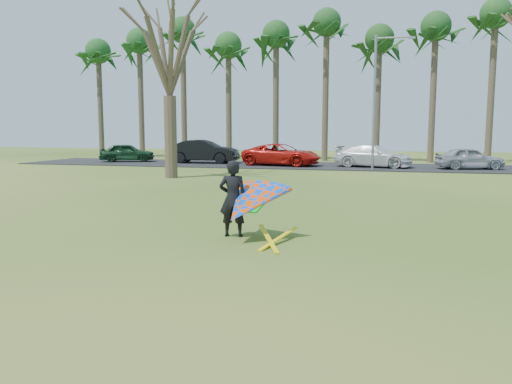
% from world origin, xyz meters
% --- Properties ---
extents(ground, '(100.00, 100.00, 0.00)m').
position_xyz_m(ground, '(0.00, 0.00, 0.00)').
color(ground, '#1D5011').
rests_on(ground, ground).
extents(parking_strip, '(46.00, 7.00, 0.06)m').
position_xyz_m(parking_strip, '(0.00, 25.00, 0.03)').
color(parking_strip, black).
rests_on(parking_strip, ground).
extents(palm_0, '(4.84, 4.84, 10.84)m').
position_xyz_m(palm_0, '(-22.00, 31.00, 9.17)').
color(palm_0, '#4A3A2C').
rests_on(palm_0, ground).
extents(palm_1, '(4.84, 4.84, 11.54)m').
position_xyz_m(palm_1, '(-18.00, 31.00, 9.85)').
color(palm_1, '#4E3D2F').
rests_on(palm_1, ground).
extents(palm_2, '(4.84, 4.84, 12.24)m').
position_xyz_m(palm_2, '(-14.00, 31.00, 10.52)').
color(palm_2, '#4B3D2D').
rests_on(palm_2, ground).
extents(palm_3, '(4.84, 4.84, 10.84)m').
position_xyz_m(palm_3, '(-10.00, 31.00, 9.17)').
color(palm_3, '#4E402F').
rests_on(palm_3, ground).
extents(palm_4, '(4.84, 4.84, 11.54)m').
position_xyz_m(palm_4, '(-6.00, 31.00, 9.85)').
color(palm_4, '#483B2B').
rests_on(palm_4, ground).
extents(palm_5, '(4.84, 4.84, 12.24)m').
position_xyz_m(palm_5, '(-2.00, 31.00, 10.52)').
color(palm_5, '#483A2B').
rests_on(palm_5, ground).
extents(palm_6, '(4.84, 4.84, 10.84)m').
position_xyz_m(palm_6, '(2.00, 31.00, 9.17)').
color(palm_6, '#4A3B2C').
rests_on(palm_6, ground).
extents(palm_7, '(4.84, 4.84, 11.54)m').
position_xyz_m(palm_7, '(6.00, 31.00, 9.85)').
color(palm_7, '#493A2C').
rests_on(palm_7, ground).
extents(palm_8, '(4.84, 4.84, 12.24)m').
position_xyz_m(palm_8, '(10.00, 31.00, 10.52)').
color(palm_8, brown).
rests_on(palm_8, ground).
extents(bare_tree_left, '(6.60, 6.60, 9.70)m').
position_xyz_m(bare_tree_left, '(-8.00, 15.00, 6.92)').
color(bare_tree_left, '#4A3B2C').
rests_on(bare_tree_left, ground).
extents(streetlight, '(2.28, 0.18, 8.00)m').
position_xyz_m(streetlight, '(2.16, 22.00, 4.46)').
color(streetlight, gray).
rests_on(streetlight, ground).
extents(car_0, '(4.36, 3.03, 1.38)m').
position_xyz_m(car_0, '(-16.22, 25.17, 0.75)').
color(car_0, '#17391F').
rests_on(car_0, parking_strip).
extents(car_1, '(5.19, 2.08, 1.68)m').
position_xyz_m(car_1, '(-10.08, 25.23, 0.90)').
color(car_1, black).
rests_on(car_1, parking_strip).
extents(car_2, '(5.63, 3.31, 1.47)m').
position_xyz_m(car_2, '(-4.09, 24.26, 0.79)').
color(car_2, red).
rests_on(car_2, parking_strip).
extents(car_3, '(5.26, 2.94, 1.44)m').
position_xyz_m(car_3, '(1.96, 24.40, 0.78)').
color(car_3, white).
rests_on(car_3, parking_strip).
extents(car_4, '(4.25, 2.44, 1.36)m').
position_xyz_m(car_4, '(7.77, 24.24, 0.74)').
color(car_4, '#A4A9B1').
rests_on(car_4, parking_strip).
extents(kite_flyer, '(2.13, 2.39, 2.02)m').
position_xyz_m(kite_flyer, '(-0.21, 1.95, 0.85)').
color(kite_flyer, black).
rests_on(kite_flyer, ground).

